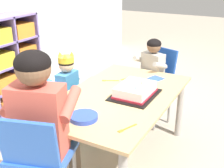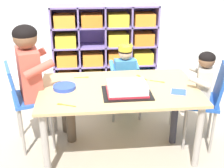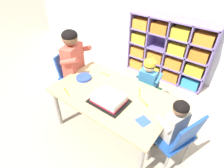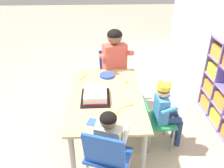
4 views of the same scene
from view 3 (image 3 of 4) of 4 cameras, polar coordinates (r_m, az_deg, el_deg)
The scene contains 16 objects.
ground at distance 2.41m, azimuth -0.09°, elevation -13.59°, with size 16.00×16.00×0.00m, color tan.
storage_cubby_shelf at distance 3.17m, azimuth 16.92°, elevation 9.60°, with size 1.33×0.31×1.01m.
activity_table at distance 2.04m, azimuth -0.10°, elevation -4.69°, with size 1.29×0.77×0.57m.
classroom_chair_blue at distance 2.44m, azimuth 9.90°, elevation -2.37°, with size 0.35×0.35×0.55m.
child_with_crown at distance 2.42m, azimuth 11.36°, elevation 1.73°, with size 0.30×0.31×0.80m.
classroom_chair_adult_side at distance 2.57m, azimuth -12.43°, elevation 3.51°, with size 0.42×0.43×0.76m.
adult_helper_seated at distance 2.41m, azimuth -10.62°, elevation 6.90°, with size 0.48×0.46×1.08m.
classroom_chair_guest_side at distance 1.85m, azimuth 19.58°, elevation -15.44°, with size 0.41×0.44×0.75m.
guest_at_table_side at distance 1.82m, azimuth 17.69°, elevation -11.49°, with size 0.34×0.34×0.86m.
birthday_cake_on_tray at distance 1.88m, azimuth -0.99°, elevation -4.65°, with size 0.38×0.30×0.12m.
paper_plate_stack at distance 2.24m, azimuth -8.72°, elevation 1.96°, with size 0.18×0.18×0.03m, color blue.
paper_napkin_square at distance 1.75m, azimuth 9.61°, elevation -11.23°, with size 0.11×0.11×0.00m, color #3356B7.
fork_beside_plate_stack at distance 2.30m, azimuth -2.08°, elevation 3.05°, with size 0.13×0.02×0.00m.
fork_near_cake_tray at distance 1.92m, azimuth 10.04°, elevation -5.79°, with size 0.12×0.07×0.00m.
fork_by_napkin at distance 2.09m, azimuth -13.89°, elevation -2.20°, with size 0.14×0.07×0.00m.
fork_near_child_seat at distance 2.04m, azimuth 8.47°, elevation -2.62°, with size 0.08×0.14×0.00m.
Camera 3 is at (0.93, -1.20, 1.87)m, focal length 29.60 mm.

